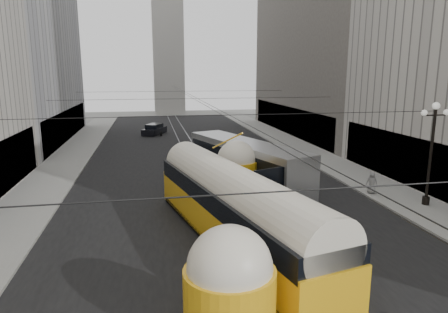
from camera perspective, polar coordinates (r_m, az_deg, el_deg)
name	(u,v)px	position (r m, az deg, el deg)	size (l,w,h in m)	color
road	(198,164)	(36.78, -3.78, -1.06)	(20.00, 85.00, 0.02)	black
sidewalk_left	(68,160)	(40.69, -21.43, -0.50)	(4.00, 72.00, 0.15)	gray
sidewalk_right	(306,151)	(43.12, 11.67, 0.75)	(4.00, 72.00, 0.15)	gray
rail_left	(190,164)	(36.70, -4.94, -1.11)	(0.12, 85.00, 0.04)	gray
rail_right	(206,164)	(36.88, -2.62, -1.01)	(0.12, 85.00, 0.04)	gray
building_left_far	(3,18)	(53.80, -28.99, 16.97)	(12.60, 28.60, 28.60)	#999999
building_right_far	(334,9)	(57.12, 15.48, 19.64)	(12.60, 32.60, 32.60)	#514C47
distant_tower	(168,38)	(83.47, -8.06, 16.45)	(6.00, 6.00, 31.36)	#B2AFA8
lamppost_right_mid	(432,148)	(27.37, 27.52, 1.08)	(1.86, 0.44, 6.37)	black
catenary	(200,100)	(34.94, -3.51, 8.02)	(25.00, 72.00, 0.23)	black
streetcar	(234,206)	(19.50, 1.48, -7.09)	(6.25, 17.41, 3.91)	#F3AF15
city_bus	(246,161)	(29.66, 3.12, -0.70)	(6.83, 13.25, 3.24)	#A8AAAD
sedan_white_far	(217,140)	(45.87, -0.96, 2.40)	(3.44, 4.97, 1.45)	silver
sedan_dark_far	(154,130)	(54.93, -9.91, 3.80)	(3.56, 4.88, 1.43)	black
pedestrian_sidewalk_right	(372,183)	(28.99, 20.36, -3.51)	(0.75, 0.46, 1.53)	slate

